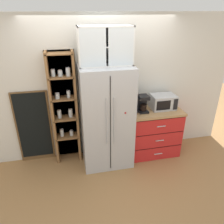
# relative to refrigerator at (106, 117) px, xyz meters

# --- Properties ---
(ground_plane) EXTENTS (10.60, 10.60, 0.00)m
(ground_plane) POSITION_rel_refrigerator_xyz_m (-0.00, -0.01, -0.90)
(ground_plane) COLOR #9E7042
(wall_back_cream) EXTENTS (4.91, 0.10, 2.55)m
(wall_back_cream) POSITION_rel_refrigerator_xyz_m (-0.00, 0.39, 0.38)
(wall_back_cream) COLOR silver
(wall_back_cream) RESTS_ON ground
(refrigerator) EXTENTS (0.86, 0.69, 1.79)m
(refrigerator) POSITION_rel_refrigerator_xyz_m (0.00, 0.00, 0.00)
(refrigerator) COLOR #B7BABF
(refrigerator) RESTS_ON ground
(pantry_shelf_column) EXTENTS (0.48, 0.29, 2.00)m
(pantry_shelf_column) POSITION_rel_refrigerator_xyz_m (-0.69, 0.27, 0.14)
(pantry_shelf_column) COLOR brown
(pantry_shelf_column) RESTS_ON ground
(counter_cabinet) EXTENTS (0.95, 0.59, 0.91)m
(counter_cabinet) POSITION_rel_refrigerator_xyz_m (0.93, 0.06, -0.44)
(counter_cabinet) COLOR red
(counter_cabinet) RESTS_ON ground
(microwave) EXTENTS (0.44, 0.33, 0.26)m
(microwave) POSITION_rel_refrigerator_xyz_m (1.08, 0.11, 0.15)
(microwave) COLOR #B7BABF
(microwave) RESTS_ON counter_cabinet
(coffee_maker) EXTENTS (0.17, 0.20, 0.31)m
(coffee_maker) POSITION_rel_refrigerator_xyz_m (0.67, 0.07, 0.17)
(coffee_maker) COLOR black
(coffee_maker) RESTS_ON counter_cabinet
(mug_charcoal) EXTENTS (0.11, 0.07, 0.08)m
(mug_charcoal) POSITION_rel_refrigerator_xyz_m (0.93, 0.11, 0.06)
(mug_charcoal) COLOR #2D2D33
(mug_charcoal) RESTS_ON counter_cabinet
(bottle_cobalt) EXTENTS (0.07, 0.07, 0.27)m
(bottle_cobalt) POSITION_rel_refrigerator_xyz_m (0.52, 0.02, 0.14)
(bottle_cobalt) COLOR navy
(bottle_cobalt) RESTS_ON counter_cabinet
(upper_cabinet) EXTENTS (0.82, 0.32, 0.58)m
(upper_cabinet) POSITION_rel_refrigerator_xyz_m (-0.00, 0.05, 1.18)
(upper_cabinet) COLOR silver
(upper_cabinet) RESTS_ON refrigerator
(chalkboard_menu) EXTENTS (0.60, 0.04, 1.35)m
(chalkboard_menu) POSITION_rel_refrigerator_xyz_m (-1.25, 0.31, -0.22)
(chalkboard_menu) COLOR brown
(chalkboard_menu) RESTS_ON ground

